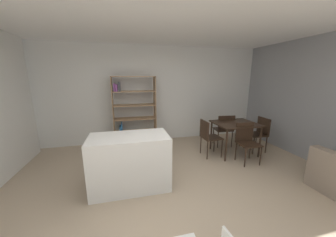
{
  "coord_description": "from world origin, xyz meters",
  "views": [
    {
      "loc": [
        -0.6,
        -2.52,
        1.9
      ],
      "look_at": [
        0.28,
        1.08,
        1.03
      ],
      "focal_mm": 19.22,
      "sensor_mm": 36.0,
      "label": 1
    }
  ],
  "objects_px": {
    "kitchen_island": "(130,162)",
    "dining_table": "(235,126)",
    "dining_chair_far": "(224,128)",
    "dining_chair_window_side": "(259,131)",
    "open_bookshelf": "(132,113)",
    "dining_chair_island_side": "(208,135)",
    "dining_chair_near": "(247,139)"
  },
  "relations": [
    {
      "from": "kitchen_island",
      "to": "dining_chair_island_side",
      "type": "relative_size",
      "value": 1.47
    },
    {
      "from": "dining_table",
      "to": "dining_chair_far",
      "type": "distance_m",
      "value": 0.48
    },
    {
      "from": "kitchen_island",
      "to": "dining_chair_far",
      "type": "height_order",
      "value": "kitchen_island"
    },
    {
      "from": "dining_table",
      "to": "dining_chair_island_side",
      "type": "xyz_separation_m",
      "value": [
        -0.72,
        -0.0,
        -0.17
      ]
    },
    {
      "from": "dining_chair_near",
      "to": "dining_chair_window_side",
      "type": "bearing_deg",
      "value": 33.52
    },
    {
      "from": "kitchen_island",
      "to": "dining_chair_near",
      "type": "height_order",
      "value": "kitchen_island"
    },
    {
      "from": "open_bookshelf",
      "to": "dining_chair_near",
      "type": "bearing_deg",
      "value": -33.36
    },
    {
      "from": "kitchen_island",
      "to": "dining_table",
      "type": "xyz_separation_m",
      "value": [
        2.59,
        0.85,
        0.23
      ]
    },
    {
      "from": "kitchen_island",
      "to": "dining_chair_island_side",
      "type": "height_order",
      "value": "kitchen_island"
    },
    {
      "from": "dining_table",
      "to": "dining_chair_far",
      "type": "relative_size",
      "value": 1.13
    },
    {
      "from": "dining_table",
      "to": "open_bookshelf",
      "type": "bearing_deg",
      "value": 154.62
    },
    {
      "from": "dining_chair_window_side",
      "to": "dining_chair_island_side",
      "type": "height_order",
      "value": "dining_chair_island_side"
    },
    {
      "from": "kitchen_island",
      "to": "dining_chair_far",
      "type": "relative_size",
      "value": 1.47
    },
    {
      "from": "open_bookshelf",
      "to": "dining_table",
      "type": "bearing_deg",
      "value": -25.38
    },
    {
      "from": "dining_chair_window_side",
      "to": "dining_chair_island_side",
      "type": "distance_m",
      "value": 1.44
    },
    {
      "from": "dining_table",
      "to": "dining_chair_window_side",
      "type": "xyz_separation_m",
      "value": [
        0.72,
        -0.0,
        -0.17
      ]
    },
    {
      "from": "dining_chair_window_side",
      "to": "kitchen_island",
      "type": "bearing_deg",
      "value": -73.39
    },
    {
      "from": "open_bookshelf",
      "to": "dining_chair_island_side",
      "type": "bearing_deg",
      "value": -33.94
    },
    {
      "from": "kitchen_island",
      "to": "dining_chair_near",
      "type": "relative_size",
      "value": 1.48
    },
    {
      "from": "kitchen_island",
      "to": "dining_table",
      "type": "bearing_deg",
      "value": 18.18
    },
    {
      "from": "dining_chair_island_side",
      "to": "dining_chair_near",
      "type": "relative_size",
      "value": 1.0
    },
    {
      "from": "dining_chair_window_side",
      "to": "dining_chair_near",
      "type": "bearing_deg",
      "value": -55.62
    },
    {
      "from": "kitchen_island",
      "to": "dining_chair_island_side",
      "type": "bearing_deg",
      "value": 24.41
    },
    {
      "from": "kitchen_island",
      "to": "dining_chair_window_side",
      "type": "xyz_separation_m",
      "value": [
        3.31,
        0.85,
        0.06
      ]
    },
    {
      "from": "dining_chair_window_side",
      "to": "dining_chair_near",
      "type": "xyz_separation_m",
      "value": [
        -0.72,
        -0.45,
        0.0
      ]
    },
    {
      "from": "open_bookshelf",
      "to": "dining_chair_far",
      "type": "distance_m",
      "value": 2.58
    },
    {
      "from": "kitchen_island",
      "to": "open_bookshelf",
      "type": "distance_m",
      "value": 2.07
    },
    {
      "from": "kitchen_island",
      "to": "open_bookshelf",
      "type": "xyz_separation_m",
      "value": [
        0.13,
        2.02,
        0.46
      ]
    },
    {
      "from": "open_bookshelf",
      "to": "dining_chair_near",
      "type": "distance_m",
      "value": 2.97
    },
    {
      "from": "dining_table",
      "to": "dining_chair_far",
      "type": "bearing_deg",
      "value": 91.47
    },
    {
      "from": "dining_chair_island_side",
      "to": "dining_chair_near",
      "type": "bearing_deg",
      "value": -123.68
    },
    {
      "from": "dining_table",
      "to": "kitchen_island",
      "type": "bearing_deg",
      "value": -161.82
    }
  ]
}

